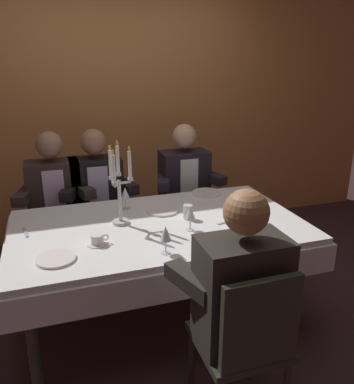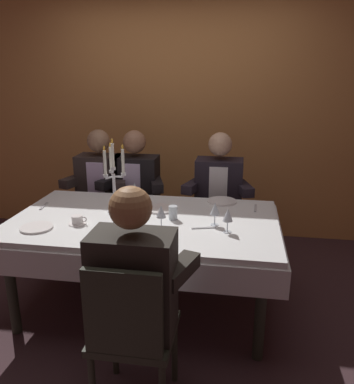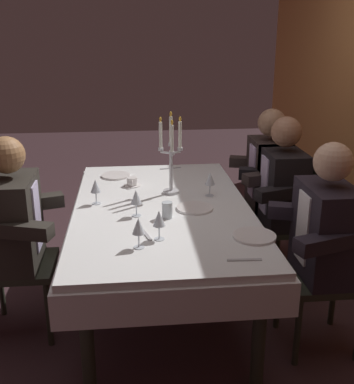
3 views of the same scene
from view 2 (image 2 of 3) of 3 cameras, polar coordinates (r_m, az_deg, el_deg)
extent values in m
plane|color=#3B262A|center=(3.20, -4.42, -16.26)|extent=(12.00, 12.00, 0.00)
cube|color=#CE8446|center=(4.32, 0.40, 11.68)|extent=(6.00, 0.12, 2.70)
cube|color=white|center=(2.87, -4.75, -4.16)|extent=(1.90, 1.10, 0.04)
cube|color=white|center=(2.91, -4.69, -6.18)|extent=(1.94, 1.14, 0.18)
cylinder|color=#292C20|center=(2.98, -22.75, -12.55)|extent=(0.07, 0.07, 0.70)
cylinder|color=#292C20|center=(2.59, 11.94, -16.30)|extent=(0.07, 0.07, 0.70)
cylinder|color=#292C20|center=(3.65, -15.77, -6.26)|extent=(0.07, 0.07, 0.70)
cylinder|color=#292C20|center=(3.34, 11.37, -8.20)|extent=(0.07, 0.07, 0.70)
cylinder|color=silver|center=(3.00, -8.87, -2.77)|extent=(0.11, 0.11, 0.02)
cylinder|color=silver|center=(2.95, -9.00, -0.03)|extent=(0.02, 0.02, 0.28)
cylinder|color=silver|center=(2.90, -9.16, 3.37)|extent=(0.04, 0.04, 0.02)
cylinder|color=white|center=(2.88, -9.25, 5.23)|extent=(0.02, 0.02, 0.17)
ellipsoid|color=yellow|center=(2.86, -9.35, 7.26)|extent=(0.02, 0.02, 0.03)
cylinder|color=silver|center=(2.91, -8.40, 2.20)|extent=(0.08, 0.01, 0.01)
cylinder|color=silver|center=(2.89, -7.71, 2.55)|extent=(0.04, 0.04, 0.02)
cylinder|color=white|center=(2.87, -7.79, 4.42)|extent=(0.02, 0.02, 0.17)
ellipsoid|color=yellow|center=(2.85, -7.87, 6.45)|extent=(0.02, 0.02, 0.03)
cylinder|color=silver|center=(2.95, -9.26, 2.40)|extent=(0.05, 0.07, 0.01)
cylinder|color=silver|center=(2.98, -9.43, 2.94)|extent=(0.04, 0.04, 0.02)
cylinder|color=white|center=(2.96, -9.52, 4.75)|extent=(0.02, 0.02, 0.17)
ellipsoid|color=yellow|center=(2.94, -9.62, 6.72)|extent=(0.02, 0.02, 0.03)
cylinder|color=silver|center=(2.89, -9.66, 2.07)|extent=(0.05, 0.07, 0.01)
cylinder|color=silver|center=(2.86, -10.24, 2.31)|extent=(0.04, 0.04, 0.02)
cylinder|color=white|center=(2.84, -10.34, 4.19)|extent=(0.02, 0.02, 0.17)
ellipsoid|color=yellow|center=(2.82, -10.45, 6.24)|extent=(0.02, 0.02, 0.03)
cylinder|color=white|center=(3.03, -2.37, -2.43)|extent=(0.23, 0.23, 0.01)
cylinder|color=white|center=(3.22, 6.48, -1.32)|extent=(0.23, 0.23, 0.01)
cylinder|color=white|center=(2.83, -19.58, -4.83)|extent=(0.22, 0.22, 0.01)
cylinder|color=silver|center=(2.74, 5.42, -4.73)|extent=(0.06, 0.06, 0.00)
cylinder|color=silver|center=(2.73, 5.44, -3.96)|extent=(0.01, 0.01, 0.07)
cone|color=silver|center=(2.70, 5.49, -2.37)|extent=(0.07, 0.07, 0.08)
cylinder|color=#E0D172|center=(2.71, 5.48, -2.86)|extent=(0.04, 0.04, 0.03)
cylinder|color=silver|center=(3.20, -6.06, -1.49)|extent=(0.06, 0.06, 0.00)
cylinder|color=silver|center=(3.19, -6.08, -0.82)|extent=(0.01, 0.01, 0.07)
cone|color=silver|center=(3.17, -6.12, 0.56)|extent=(0.07, 0.07, 0.08)
cylinder|color=maroon|center=(3.18, -6.11, 0.14)|extent=(0.04, 0.04, 0.03)
cylinder|color=silver|center=(2.51, -8.76, -6.94)|extent=(0.06, 0.06, 0.00)
cylinder|color=silver|center=(2.50, -8.80, -6.11)|extent=(0.01, 0.01, 0.07)
cone|color=silver|center=(2.47, -8.88, -4.41)|extent=(0.07, 0.07, 0.08)
cylinder|color=#E0D172|center=(2.48, -8.86, -4.93)|extent=(0.04, 0.04, 0.03)
cylinder|color=silver|center=(2.68, -2.27, -5.18)|extent=(0.06, 0.06, 0.00)
cylinder|color=silver|center=(2.67, -2.28, -4.40)|extent=(0.01, 0.01, 0.07)
cone|color=silver|center=(2.64, -2.31, -2.78)|extent=(0.07, 0.07, 0.08)
cylinder|color=#E0D172|center=(2.65, -2.30, -3.28)|extent=(0.04, 0.04, 0.03)
cylinder|color=silver|center=(2.64, 7.23, -5.71)|extent=(0.06, 0.06, 0.00)
cylinder|color=silver|center=(2.62, 7.26, -4.91)|extent=(0.01, 0.01, 0.07)
cone|color=silver|center=(2.59, 7.33, -3.27)|extent=(0.07, 0.07, 0.08)
cylinder|color=silver|center=(2.82, -0.58, -2.99)|extent=(0.06, 0.06, 0.10)
cylinder|color=white|center=(2.83, -14.13, -4.43)|extent=(0.12, 0.12, 0.01)
cylinder|color=white|center=(2.82, -14.18, -3.85)|extent=(0.08, 0.08, 0.05)
torus|color=white|center=(2.80, -13.24, -3.87)|extent=(0.04, 0.01, 0.04)
cube|color=#B7B7BC|center=(3.11, 11.22, -2.29)|extent=(0.03, 0.17, 0.01)
cube|color=#B7B7BC|center=(2.68, 3.89, -5.18)|extent=(0.17, 0.06, 0.01)
cube|color=#B7B7BC|center=(3.27, -18.63, -1.92)|extent=(0.04, 0.17, 0.01)
cylinder|color=#292C20|center=(3.93, -13.85, -6.64)|extent=(0.04, 0.04, 0.42)
cylinder|color=#292C20|center=(3.81, -8.82, -7.11)|extent=(0.04, 0.04, 0.42)
cylinder|color=#292C20|center=(4.24, -11.99, -4.73)|extent=(0.04, 0.04, 0.42)
cylinder|color=#292C20|center=(4.12, -7.29, -5.10)|extent=(0.04, 0.04, 0.42)
cube|color=#292C20|center=(3.94, -10.67, -2.77)|extent=(0.42, 0.42, 0.04)
cube|color=#292C20|center=(4.03, -9.96, 1.34)|extent=(0.38, 0.04, 0.44)
cube|color=#2C2321|center=(3.85, -10.90, 1.29)|extent=(0.42, 0.26, 0.54)
cube|color=#C1A8D2|center=(3.72, -11.63, 1.17)|extent=(0.16, 0.01, 0.40)
sphere|color=#926A4E|center=(3.76, -11.25, 7.24)|extent=(0.21, 0.21, 0.21)
cube|color=#2C2321|center=(3.83, -14.54, 1.59)|extent=(0.19, 0.34, 0.08)
cube|color=#2C2321|center=(3.68, -8.24, 1.33)|extent=(0.19, 0.34, 0.08)
cylinder|color=#292C20|center=(3.81, -9.05, -7.08)|extent=(0.04, 0.04, 0.42)
cylinder|color=#292C20|center=(3.72, -3.73, -7.52)|extent=(0.04, 0.04, 0.42)
cylinder|color=#292C20|center=(4.13, -7.51, -5.08)|extent=(0.04, 0.04, 0.42)
cylinder|color=#292C20|center=(4.04, -2.59, -5.43)|extent=(0.04, 0.04, 0.42)
cube|color=#292C20|center=(3.84, -5.82, -3.09)|extent=(0.42, 0.42, 0.04)
cube|color=#292C20|center=(3.94, -5.22, 1.13)|extent=(0.38, 0.04, 0.44)
cube|color=black|center=(3.75, -5.96, 1.08)|extent=(0.42, 0.26, 0.54)
cube|color=silver|center=(3.61, -6.52, 0.95)|extent=(0.16, 0.01, 0.40)
sphere|color=#99684D|center=(3.66, -6.15, 7.19)|extent=(0.21, 0.21, 0.21)
cube|color=black|center=(3.71, -9.66, 1.39)|extent=(0.19, 0.34, 0.08)
cube|color=black|center=(3.59, -3.00, 1.11)|extent=(0.19, 0.34, 0.08)
cylinder|color=#292C20|center=(2.47, -0.36, -21.77)|extent=(0.04, 0.04, 0.42)
cylinder|color=#292C20|center=(2.54, -8.96, -20.71)|extent=(0.04, 0.04, 0.42)
cube|color=#292C20|center=(2.22, -6.06, -19.45)|extent=(0.42, 0.42, 0.04)
cube|color=#292C20|center=(1.93, -7.82, -16.99)|extent=(0.38, 0.04, 0.44)
cube|color=#2C2822|center=(2.06, -6.32, -12.95)|extent=(0.42, 0.26, 0.54)
cube|color=#B6ABD0|center=(2.16, -5.38, -10.51)|extent=(0.16, 0.01, 0.40)
sphere|color=#9F6F45|center=(1.89, -6.71, -2.26)|extent=(0.21, 0.21, 0.21)
cube|color=#2C2822|center=(2.08, 0.35, -11.20)|extent=(0.19, 0.34, 0.08)
cube|color=#2C2822|center=(2.19, -11.30, -10.11)|extent=(0.19, 0.34, 0.08)
cylinder|color=#292C20|center=(3.66, 2.77, -7.97)|extent=(0.04, 0.04, 0.42)
cylinder|color=#292C20|center=(3.64, 8.47, -8.28)|extent=(0.04, 0.04, 0.42)
cylinder|color=#292C20|center=(3.98, 3.36, -5.80)|extent=(0.04, 0.04, 0.42)
cylinder|color=#292C20|center=(3.97, 8.57, -6.07)|extent=(0.04, 0.04, 0.42)
cube|color=#292C20|center=(3.72, 5.90, -3.75)|extent=(0.42, 0.42, 0.04)
cube|color=#292C20|center=(3.82, 6.19, 0.62)|extent=(0.38, 0.04, 0.44)
cube|color=black|center=(3.63, 6.04, 0.53)|extent=(0.42, 0.26, 0.54)
cube|color=white|center=(3.49, 5.92, 0.38)|extent=(0.16, 0.01, 0.40)
sphere|color=#D7A886|center=(3.53, 6.24, 6.84)|extent=(0.21, 0.21, 0.21)
cube|color=black|center=(3.54, 2.40, 0.86)|extent=(0.19, 0.34, 0.08)
cube|color=black|center=(3.51, 9.54, 0.53)|extent=(0.19, 0.34, 0.08)
camera|label=1|loc=(1.33, -70.65, 7.12)|focal=37.03mm
camera|label=3|loc=(3.23, 52.77, 11.33)|focal=44.64mm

